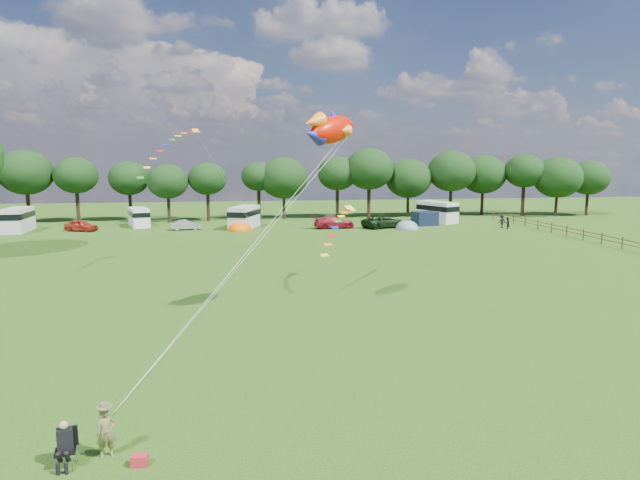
{
  "coord_description": "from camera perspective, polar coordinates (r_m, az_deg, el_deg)",
  "views": [
    {
      "loc": [
        -4.47,
        -22.27,
        8.63
      ],
      "look_at": [
        0.0,
        8.0,
        4.0
      ],
      "focal_mm": 30.0,
      "sensor_mm": 36.0,
      "label": 1
    }
  ],
  "objects": [
    {
      "name": "campervan_d",
      "position": [
        75.68,
        12.41,
        3.02
      ],
      "size": [
        4.66,
        6.33,
        2.85
      ],
      "rotation": [
        0.0,
        0.0,
        2.0
      ],
      "color": "silver",
      "rests_on": "ground"
    },
    {
      "name": "car_c",
      "position": [
        67.45,
        1.53,
        1.89
      ],
      "size": [
        5.2,
        2.65,
        1.5
      ],
      "primitive_type": "imported",
      "rotation": [
        0.0,
        0.0,
        1.69
      ],
      "color": "maroon",
      "rests_on": "ground"
    },
    {
      "name": "camp_chair",
      "position": [
        17.61,
        -25.53,
        -18.6
      ],
      "size": [
        0.66,
        0.66,
        1.38
      ],
      "rotation": [
        0.0,
        0.0,
        0.21
      ],
      "color": "#99999E",
      "rests_on": "ground"
    },
    {
      "name": "campervan_b",
      "position": [
        73.0,
        -18.75,
        2.38
      ],
      "size": [
        3.54,
        5.32,
        2.41
      ],
      "rotation": [
        0.0,
        0.0,
        1.89
      ],
      "color": "silver",
      "rests_on": "ground"
    },
    {
      "name": "walker_a",
      "position": [
        71.0,
        19.34,
        1.73
      ],
      "size": [
        0.83,
        0.7,
        1.46
      ],
      "primitive_type": "imported",
      "rotation": [
        0.0,
        0.0,
        3.59
      ],
      "color": "black",
      "rests_on": "ground"
    },
    {
      "name": "tent_greyblue",
      "position": [
        67.54,
        9.25,
        1.17
      ],
      "size": [
        2.98,
        3.26,
        2.21
      ],
      "color": "slate",
      "rests_on": "ground"
    },
    {
      "name": "awning_navy",
      "position": [
        71.77,
        11.11,
        2.26
      ],
      "size": [
        3.21,
        2.75,
        1.8
      ],
      "primitive_type": "cube",
      "rotation": [
        0.0,
        0.0,
        0.15
      ],
      "color": "black",
      "rests_on": "ground"
    },
    {
      "name": "tree_line",
      "position": [
        77.91,
        -1.2,
        6.93
      ],
      "size": [
        102.98,
        10.98,
        10.27
      ],
      "color": "black",
      "rests_on": "ground"
    },
    {
      "name": "car_a",
      "position": [
        70.86,
        -24.13,
        1.41
      ],
      "size": [
        4.42,
        3.06,
        1.37
      ],
      "primitive_type": "imported",
      "rotation": [
        0.0,
        0.0,
        1.18
      ],
      "color": "#A9291C",
      "rests_on": "ground"
    },
    {
      "name": "kite_bag",
      "position": [
        17.21,
        -18.7,
        -21.37
      ],
      "size": [
        0.48,
        0.34,
        0.32
      ],
      "primitive_type": "cube",
      "rotation": [
        0.0,
        0.0,
        -0.11
      ],
      "color": "#AC1F27",
      "rests_on": "ground"
    },
    {
      "name": "walker_b",
      "position": [
        71.58,
        18.83,
        1.91
      ],
      "size": [
        1.17,
        0.68,
        1.71
      ],
      "primitive_type": "imported",
      "rotation": [
        0.0,
        0.0,
        3.3
      ],
      "color": "black",
      "rests_on": "ground"
    },
    {
      "name": "car_b",
      "position": [
        67.87,
        -14.1,
        1.56
      ],
      "size": [
        3.65,
        1.85,
        1.23
      ],
      "primitive_type": "imported",
      "rotation": [
        0.0,
        0.0,
        1.73
      ],
      "color": "gray",
      "rests_on": "ground"
    },
    {
      "name": "streamer_kite_c",
      "position": [
        36.08,
        2.19,
        1.94
      ],
      "size": [
        3.25,
        4.98,
        2.83
      ],
      "rotation": [
        0.0,
        0.0,
        0.6
      ],
      "color": "#F5F828",
      "rests_on": "ground"
    },
    {
      "name": "ground_plane",
      "position": [
        24.3,
        2.82,
        -12.21
      ],
      "size": [
        180.0,
        180.0,
        0.0
      ],
      "primitive_type": "plane",
      "color": "black",
      "rests_on": "ground"
    },
    {
      "name": "streamer_kite_b",
      "position": [
        42.34,
        -15.34,
        9.86
      ],
      "size": [
        4.23,
        4.53,
        3.77
      ],
      "rotation": [
        0.0,
        0.0,
        0.41
      ],
      "color": "gold",
      "rests_on": "ground"
    },
    {
      "name": "kite_flyer",
      "position": [
        17.64,
        -21.86,
        -18.52
      ],
      "size": [
        0.65,
        0.54,
        1.53
      ],
      "primitive_type": "imported",
      "rotation": [
        0.0,
        0.0,
        0.37
      ],
      "color": "brown",
      "rests_on": "ground"
    },
    {
      "name": "tent_orange",
      "position": [
        66.06,
        -8.56,
        1.02
      ],
      "size": [
        2.98,
        3.26,
        2.33
      ],
      "color": "#F15500",
      "rests_on": "ground"
    },
    {
      "name": "campervan_a",
      "position": [
        73.8,
        -29.58,
        1.96
      ],
      "size": [
        2.89,
        5.98,
        2.85
      ],
      "rotation": [
        0.0,
        0.0,
        1.64
      ],
      "color": "silver",
      "rests_on": "ground"
    },
    {
      "name": "fish_kite",
      "position": [
        28.28,
        0.96,
        11.71
      ],
      "size": [
        3.68,
        3.48,
        2.15
      ],
      "rotation": [
        0.0,
        -0.21,
        0.74
      ],
      "color": "#C91100",
      "rests_on": "ground"
    },
    {
      "name": "campervan_c",
      "position": [
        68.01,
        -8.08,
        2.5
      ],
      "size": [
        4.23,
        6.17,
        2.79
      ],
      "rotation": [
        0.0,
        0.0,
        1.22
      ],
      "color": "silver",
      "rests_on": "ground"
    },
    {
      "name": "fence",
      "position": [
        67.94,
        24.14,
        1.15
      ],
      "size": [
        0.12,
        33.12,
        1.2
      ],
      "color": "#472D19",
      "rests_on": "ground"
    },
    {
      "name": "car_d",
      "position": [
        68.41,
        6.75,
        1.96
      ],
      "size": [
        6.3,
        4.66,
        1.56
      ],
      "primitive_type": "imported",
      "rotation": [
        0.0,
        0.0,
        1.98
      ],
      "color": "black",
      "rests_on": "ground"
    }
  ]
}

